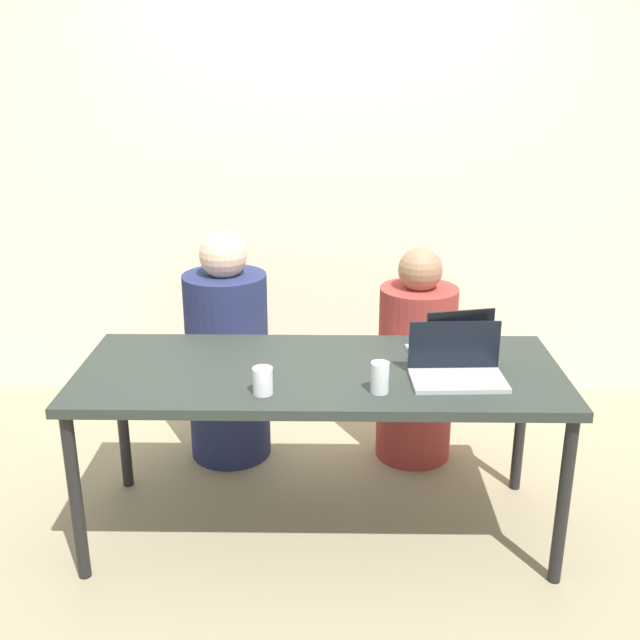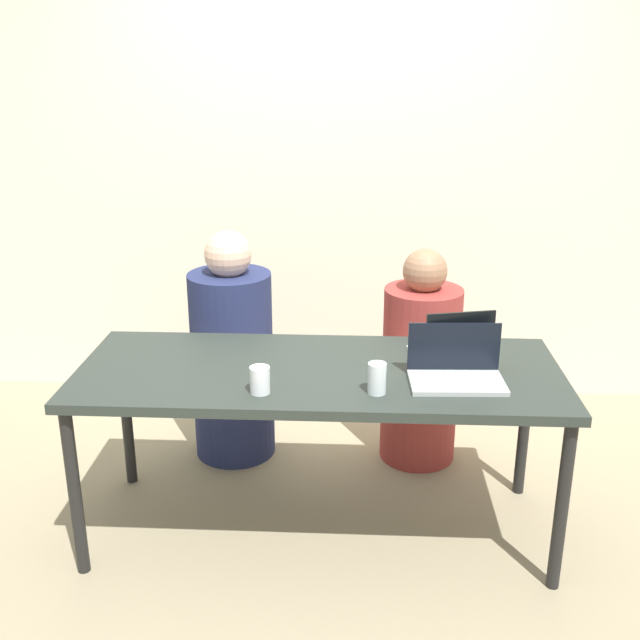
# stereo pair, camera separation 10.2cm
# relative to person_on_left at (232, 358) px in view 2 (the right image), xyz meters

# --- Properties ---
(ground_plane) EXTENTS (12.00, 12.00, 0.00)m
(ground_plane) POSITION_rel_person_on_left_xyz_m (0.47, -0.66, -0.52)
(ground_plane) COLOR gray
(back_wall) EXTENTS (5.05, 0.10, 2.65)m
(back_wall) POSITION_rel_person_on_left_xyz_m (0.47, 0.85, 0.81)
(back_wall) COLOR silver
(back_wall) RESTS_ON ground
(desk) EXTENTS (1.94, 0.77, 0.75)m
(desk) POSITION_rel_person_on_left_xyz_m (0.47, -0.66, 0.18)
(desk) COLOR #29312C
(desk) RESTS_ON ground
(person_on_left) EXTENTS (0.44, 0.44, 1.16)m
(person_on_left) POSITION_rel_person_on_left_xyz_m (0.00, 0.00, 0.00)
(person_on_left) COLOR navy
(person_on_left) RESTS_ON ground
(person_on_right) EXTENTS (0.45, 0.45, 1.09)m
(person_on_right) POSITION_rel_person_on_left_xyz_m (0.93, 0.00, -0.03)
(person_on_right) COLOR #9A3530
(person_on_right) RESTS_ON ground
(laptop_front_right) EXTENTS (0.37, 0.25, 0.21)m
(laptop_front_right) POSITION_rel_person_on_left_xyz_m (1.00, -0.75, 0.28)
(laptop_front_right) COLOR #B0B7B5
(laptop_front_right) RESTS_ON desk
(laptop_back_right) EXTENTS (0.33, 0.31, 0.24)m
(laptop_back_right) POSITION_rel_person_on_left_xyz_m (1.01, -0.56, 0.29)
(laptop_back_right) COLOR silver
(laptop_back_right) RESTS_ON desk
(water_glass_right) EXTENTS (0.07, 0.07, 0.12)m
(water_glass_right) POSITION_rel_person_on_left_xyz_m (0.69, -0.88, 0.29)
(water_glass_right) COLOR silver
(water_glass_right) RESTS_ON desk
(water_glass_left) EXTENTS (0.08, 0.08, 0.10)m
(water_glass_left) POSITION_rel_person_on_left_xyz_m (0.26, -0.90, 0.28)
(water_glass_left) COLOR white
(water_glass_left) RESTS_ON desk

